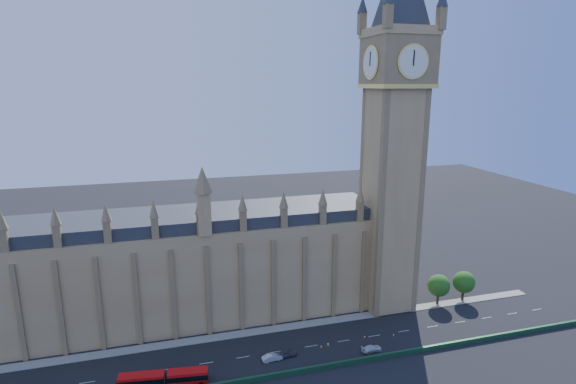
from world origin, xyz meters
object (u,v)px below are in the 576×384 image
object	(u,v)px
car_grey	(287,353)
car_white	(372,349)
car_silver	(272,357)
red_bus	(164,379)

from	to	relation	value
car_grey	car_white	bearing A→B (deg)	-103.60
car_silver	car_white	xyz separation A→B (m)	(22.52, -2.78, -0.05)
red_bus	car_grey	xyz separation A→B (m)	(26.42, 2.93, -0.83)
red_bus	car_grey	world-z (taller)	red_bus
car_grey	car_silver	distance (m)	3.52
red_bus	car_white	xyz separation A→B (m)	(45.45, -0.39, -0.88)
red_bus	car_silver	size ratio (longest dim) A/B	3.94
car_grey	car_silver	bearing A→B (deg)	95.13
car_silver	car_white	world-z (taller)	car_silver
red_bus	car_white	bearing A→B (deg)	7.04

